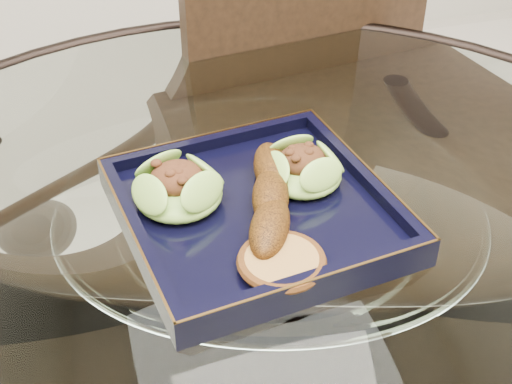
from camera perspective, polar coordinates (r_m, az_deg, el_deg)
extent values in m
cylinder|color=white|center=(0.75, 1.07, -3.98)|extent=(1.10, 1.10, 0.01)
torus|color=black|center=(0.75, 1.07, -3.98)|extent=(1.13, 1.13, 0.02)
cylinder|color=black|center=(1.28, 9.10, -6.57)|extent=(0.04, 0.04, 0.75)
cylinder|color=black|center=(1.20, -16.64, -11.76)|extent=(0.04, 0.04, 0.75)
cube|color=#311D10|center=(1.17, 8.22, -3.44)|extent=(0.49, 0.49, 0.04)
cube|color=#311D10|center=(1.16, 4.33, 13.24)|extent=(0.42, 0.08, 0.48)
cylinder|color=#311D10|center=(1.34, 18.67, -14.38)|extent=(0.03, 0.03, 0.47)
cylinder|color=#311D10|center=(1.41, -3.43, -8.93)|extent=(0.03, 0.03, 0.47)
cylinder|color=#311D10|center=(1.54, 9.88, -4.69)|extent=(0.03, 0.03, 0.47)
cube|color=black|center=(0.75, 0.00, -1.82)|extent=(0.30, 0.30, 0.02)
ellipsoid|color=#5D972B|center=(0.75, -6.22, 0.16)|extent=(0.10, 0.10, 0.03)
ellipsoid|color=#61952B|center=(0.78, 3.77, 1.73)|extent=(0.10, 0.10, 0.03)
ellipsoid|color=#5A2F09|center=(0.74, 1.18, -0.34)|extent=(0.10, 0.18, 0.03)
cylinder|color=#AA7738|center=(0.67, 2.06, -5.70)|extent=(0.08, 0.08, 0.01)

